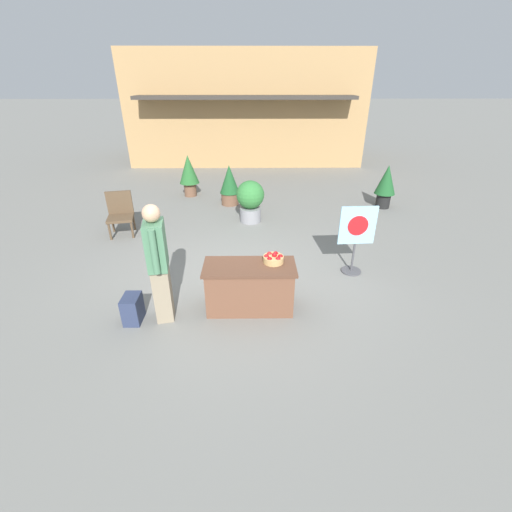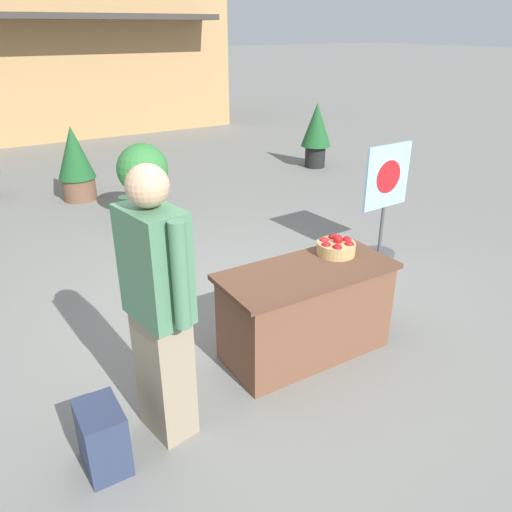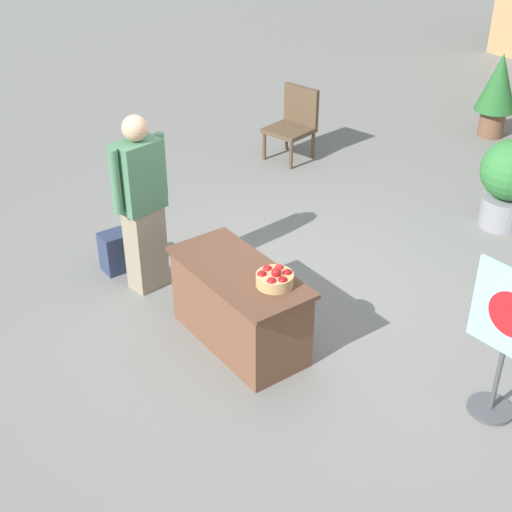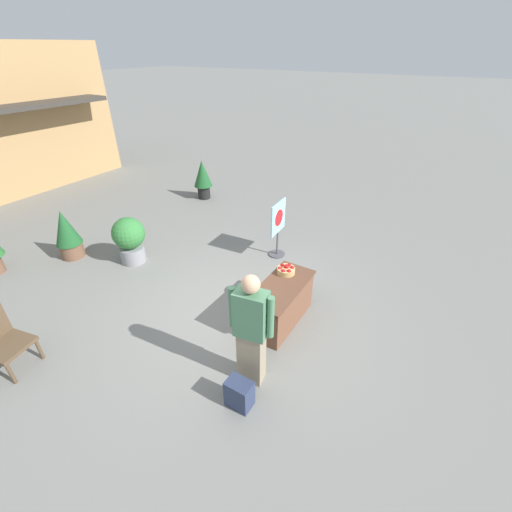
{
  "view_description": "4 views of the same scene",
  "coord_description": "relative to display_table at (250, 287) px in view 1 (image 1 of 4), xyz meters",
  "views": [
    {
      "loc": [
        0.33,
        -5.17,
        3.2
      ],
      "look_at": [
        0.4,
        -0.13,
        0.57
      ],
      "focal_mm": 24.0,
      "sensor_mm": 36.0,
      "label": 1
    },
    {
      "loc": [
        -1.8,
        -3.45,
        2.41
      ],
      "look_at": [
        0.34,
        0.06,
        0.51
      ],
      "focal_mm": 35.0,
      "sensor_mm": 36.0,
      "label": 2
    },
    {
      "loc": [
        4.44,
        -3.61,
        3.93
      ],
      "look_at": [
        0.13,
        -0.48,
        0.69
      ],
      "focal_mm": 50.0,
      "sensor_mm": 36.0,
      "label": 3
    },
    {
      "loc": [
        -3.71,
        -2.76,
        4.06
      ],
      "look_at": [
        0.85,
        0.05,
        0.74
      ],
      "focal_mm": 24.0,
      "sensor_mm": 36.0,
      "label": 4
    }
  ],
  "objects": [
    {
      "name": "apple_basket",
      "position": [
        0.36,
        0.11,
        0.43
      ],
      "size": [
        0.31,
        0.31,
        0.16
      ],
      "color": "tan",
      "rests_on": "display_table"
    },
    {
      "name": "storefront_building",
      "position": [
        -0.18,
        11.41,
        1.72
      ],
      "size": [
        9.2,
        5.02,
        4.18
      ],
      "color": "tan",
      "rests_on": "ground_plane"
    },
    {
      "name": "potted_plant_far_left",
      "position": [
        3.66,
        4.63,
        0.29
      ],
      "size": [
        0.55,
        0.55,
        1.17
      ],
      "color": "black",
      "rests_on": "ground_plane"
    },
    {
      "name": "display_table",
      "position": [
        0.0,
        0.0,
        0.0
      ],
      "size": [
        1.37,
        0.63,
        0.74
      ],
      "color": "brown",
      "rests_on": "ground_plane"
    },
    {
      "name": "potted_plant_far_right",
      "position": [
        -0.58,
        4.95,
        0.2
      ],
      "size": [
        0.55,
        0.55,
        1.11
      ],
      "color": "brown",
      "rests_on": "ground_plane"
    },
    {
      "name": "potted_plant_near_right",
      "position": [
        0.0,
        3.64,
        0.19
      ],
      "size": [
        0.68,
        0.68,
        1.02
      ],
      "color": "gray",
      "rests_on": "ground_plane"
    },
    {
      "name": "ground_plane",
      "position": [
        -0.29,
        0.78,
        -0.37
      ],
      "size": [
        120.0,
        120.0,
        0.0
      ],
      "primitive_type": "plane",
      "color": "slate"
    },
    {
      "name": "backpack",
      "position": [
        -1.71,
        -0.32,
        -0.16
      ],
      "size": [
        0.24,
        0.34,
        0.42
      ],
      "color": "#2D3856",
      "rests_on": "ground_plane"
    },
    {
      "name": "patio_chair",
      "position": [
        -2.94,
        2.94,
        0.14
      ],
      "size": [
        0.65,
        0.65,
        0.95
      ],
      "rotation": [
        0.0,
        0.0,
        4.93
      ],
      "color": "brown",
      "rests_on": "ground_plane"
    },
    {
      "name": "potted_plant_near_left",
      "position": [
        -1.83,
        5.75,
        0.34
      ],
      "size": [
        0.58,
        0.58,
        1.22
      ],
      "color": "brown",
      "rests_on": "ground_plane"
    },
    {
      "name": "poster_board",
      "position": [
        1.87,
        1.08,
        0.34
      ],
      "size": [
        0.65,
        0.36,
        1.27
      ],
      "rotation": [
        0.0,
        0.0,
        -1.51
      ],
      "color": "#4C4C51",
      "rests_on": "ground_plane"
    },
    {
      "name": "person_visitor",
      "position": [
        -1.26,
        -0.22,
        0.53
      ],
      "size": [
        0.33,
        0.6,
        1.77
      ],
      "rotation": [
        0.0,
        0.0,
        0.17
      ],
      "color": "gray",
      "rests_on": "ground_plane"
    }
  ]
}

